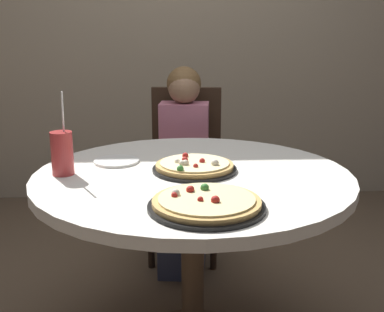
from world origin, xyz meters
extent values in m
cube|color=tan|center=(0.00, 1.95, 1.45)|extent=(5.20, 0.12, 2.90)
cylinder|color=silver|center=(0.00, 0.00, 0.73)|extent=(1.18, 1.18, 0.04)
cylinder|color=#4C3826|center=(0.00, 0.00, 0.36)|extent=(0.09, 0.09, 0.69)
cube|color=#382619|center=(0.00, 0.84, 0.43)|extent=(0.44, 0.44, 0.04)
cube|color=#382619|center=(0.02, 1.02, 0.69)|extent=(0.40, 0.09, 0.52)
cylinder|color=#382619|center=(-0.19, 0.69, 0.21)|extent=(0.04, 0.04, 0.41)
cylinder|color=#382619|center=(0.15, 0.65, 0.21)|extent=(0.04, 0.04, 0.41)
cylinder|color=#382619|center=(-0.15, 1.03, 0.21)|extent=(0.04, 0.04, 0.41)
cylinder|color=#382619|center=(0.19, 0.99, 0.21)|extent=(0.04, 0.04, 0.41)
cube|color=#3F4766|center=(-0.02, 0.68, 0.23)|extent=(0.28, 0.35, 0.45)
cube|color=#CC728C|center=(0.00, 0.82, 0.67)|extent=(0.28, 0.19, 0.44)
sphere|color=#997051|center=(0.00, 0.82, 0.97)|extent=(0.17, 0.17, 0.17)
sphere|color=brown|center=(0.00, 0.84, 0.99)|extent=(0.18, 0.18, 0.18)
cylinder|color=black|center=(0.01, 0.02, 0.76)|extent=(0.32, 0.32, 0.01)
cylinder|color=tan|center=(0.01, 0.02, 0.77)|extent=(0.29, 0.29, 0.02)
cylinder|color=beige|center=(0.01, 0.02, 0.78)|extent=(0.26, 0.26, 0.01)
sphere|color=beige|center=(-0.03, -0.01, 0.79)|extent=(0.03, 0.03, 0.03)
sphere|color=beige|center=(0.08, -0.02, 0.79)|extent=(0.03, 0.03, 0.03)
sphere|color=#B2231E|center=(0.01, -0.05, 0.79)|extent=(0.02, 0.02, 0.02)
sphere|color=beige|center=(-0.06, 0.02, 0.79)|extent=(0.02, 0.02, 0.02)
sphere|color=#387F33|center=(-0.05, -0.08, 0.79)|extent=(0.03, 0.03, 0.03)
sphere|color=beige|center=(-0.04, -0.01, 0.79)|extent=(0.02, 0.02, 0.02)
sphere|color=#B2231E|center=(-0.02, 0.10, 0.79)|extent=(0.02, 0.02, 0.02)
sphere|color=#B2231E|center=(-0.03, 0.03, 0.79)|extent=(0.03, 0.03, 0.03)
sphere|color=#B2231E|center=(0.04, 0.02, 0.79)|extent=(0.02, 0.02, 0.02)
cylinder|color=black|center=(0.02, -0.38, 0.76)|extent=(0.35, 0.35, 0.01)
cylinder|color=tan|center=(0.02, -0.38, 0.77)|extent=(0.33, 0.33, 0.02)
cylinder|color=beige|center=(0.02, -0.38, 0.78)|extent=(0.29, 0.29, 0.01)
sphere|color=#387F33|center=(0.02, -0.30, 0.79)|extent=(0.03, 0.03, 0.03)
sphere|color=black|center=(-0.02, -0.31, 0.79)|extent=(0.02, 0.02, 0.02)
sphere|color=beige|center=(-0.07, -0.34, 0.79)|extent=(0.03, 0.03, 0.03)
sphere|color=#B2231E|center=(0.04, -0.41, 0.79)|extent=(0.03, 0.03, 0.03)
sphere|color=#B2231E|center=(-0.03, -0.32, 0.79)|extent=(0.03, 0.03, 0.03)
sphere|color=#B2231E|center=(-0.08, -0.36, 0.79)|extent=(0.02, 0.02, 0.02)
sphere|color=#B2231E|center=(0.00, -0.40, 0.79)|extent=(0.02, 0.02, 0.02)
cylinder|color=#B73333|center=(-0.48, 0.00, 0.83)|extent=(0.08, 0.08, 0.16)
cylinder|color=white|center=(-0.46, 0.00, 0.95)|extent=(0.02, 0.04, 0.22)
cylinder|color=white|center=(-0.30, 0.16, 0.76)|extent=(0.18, 0.18, 0.01)
camera|label=1|loc=(-0.10, -1.70, 1.26)|focal=44.54mm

